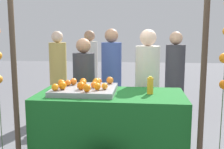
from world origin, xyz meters
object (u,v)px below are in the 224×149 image
juice_bottle (150,86)px  vendor_right (147,94)px  stall_counter (111,132)px  orange_1 (61,83)px  orange_0 (110,80)px  vendor_left (84,96)px

juice_bottle → vendor_right: (-0.02, 0.65, -0.25)m
stall_counter → juice_bottle: (0.46, 0.03, 0.57)m
stall_counter → vendor_right: size_ratio=1.02×
vendor_right → juice_bottle: bearing=-88.2°
orange_1 → vendor_right: 1.25m
stall_counter → vendor_right: 0.87m
juice_bottle → vendor_right: size_ratio=0.12×
juice_bottle → vendor_right: 0.70m
orange_0 → vendor_right: size_ratio=0.05×
stall_counter → vendor_left: size_ratio=1.10×
stall_counter → juice_bottle: size_ratio=8.38×
vendor_left → juice_bottle: bearing=-37.0°
orange_1 → vendor_right: (1.04, 0.64, -0.26)m
juice_bottle → vendor_left: size_ratio=0.13×
orange_1 → vendor_left: (0.13, 0.69, -0.31)m
stall_counter → orange_1: 0.83m
orange_1 → juice_bottle: (1.06, -0.01, -0.01)m
stall_counter → juice_bottle: bearing=3.2°
juice_bottle → vendor_left: vendor_left is taller
orange_1 → vendor_right: vendor_right is taller
stall_counter → vendor_left: vendor_left is taller
stall_counter → orange_1: (-0.60, 0.04, 0.57)m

